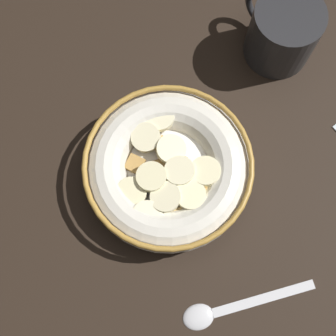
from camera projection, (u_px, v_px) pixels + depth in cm
name	position (u px, v px, depth cm)	size (l,w,h in cm)	color
ground_plane	(168.00, 177.00, 53.99)	(138.65, 138.65, 2.00)	black
cereal_bowl	(168.00, 169.00, 50.55)	(18.23, 18.23, 4.84)	silver
spoon	(223.00, 310.00, 48.90)	(7.05, 14.37, 0.80)	silver
coffee_mug	(282.00, 32.00, 53.43)	(10.51, 7.96, 7.69)	#262628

